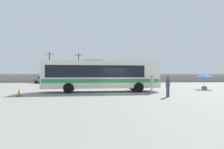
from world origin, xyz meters
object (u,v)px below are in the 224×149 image
Objects in this scene: utility_pole_near at (50,66)px; utility_pole_far at (79,67)px; attendant_by_bus_door at (152,83)px; passenger_waiting_on_apron at (168,85)px; traffic_cone_on_apron at (19,93)px; coach_bus_cream_green at (100,74)px; vendor_umbrella_near_gate_blue at (204,75)px; roadside_tree_midleft at (92,69)px; parked_car_leftmost_grey at (44,80)px; roadside_tree_left at (59,68)px; parked_car_second_grey at (71,80)px.

utility_pole_far is (7.47, -0.70, -0.15)m from utility_pole_near.
passenger_waiting_on_apron is (0.47, -3.02, 0.00)m from attendant_by_bus_door.
attendant_by_bus_door is 2.68× the size of traffic_cone_on_apron.
passenger_waiting_on_apron is at bearing -70.31° from utility_pole_far.
vendor_umbrella_near_gate_blue is (13.29, 2.45, -0.07)m from coach_bus_cream_green.
roadside_tree_midleft is at bearing 12.47° from utility_pole_near.
utility_pole_far reaches higher than parked_car_leftmost_grey.
attendant_by_bus_door is 0.31× the size of roadside_tree_left.
parked_car_leftmost_grey is 6.44× the size of traffic_cone_on_apron.
roadside_tree_left is at bearing 150.37° from utility_pole_far.
passenger_waiting_on_apron reaches higher than traffic_cone_on_apron.
traffic_cone_on_apron is (-4.69, -32.86, -3.26)m from roadside_tree_midleft.
roadside_tree_midleft reaches higher than attendant_by_bus_door.
parked_car_leftmost_grey is at bearing 145.45° from vendor_umbrella_near_gate_blue.
utility_pole_far reaches higher than traffic_cone_on_apron.
roadside_tree_left reaches higher than vendor_umbrella_near_gate_blue.
roadside_tree_midleft reaches higher than traffic_cone_on_apron.
utility_pole_near is at bearing 174.62° from utility_pole_far.
utility_pole_far is 30.05m from traffic_cone_on_apron.
utility_pole_near is at bearing -127.76° from roadside_tree_left.
vendor_umbrella_near_gate_blue is 0.39× the size of roadside_tree_left.
traffic_cone_on_apron is at bearing -152.21° from coach_bus_cream_green.
roadside_tree_left is (1.91, 2.46, -0.30)m from utility_pole_near.
attendant_by_bus_door reaches higher than traffic_cone_on_apron.
utility_pole_far is at bearing 109.69° from passenger_waiting_on_apron.
parked_car_leftmost_grey is 0.53× the size of utility_pole_near.
parked_car_second_grey reaches higher than traffic_cone_on_apron.
attendant_by_bus_door is at bearing 8.20° from traffic_cone_on_apron.
vendor_umbrella_near_gate_blue is 0.28× the size of utility_pole_near.
utility_pole_far reaches higher than coach_bus_cream_green.
coach_bus_cream_green is 21.19m from parked_car_second_grey.
coach_bus_cream_green reaches higher than vendor_umbrella_near_gate_blue.
utility_pole_far is 1.49× the size of roadside_tree_midleft.
parked_car_leftmost_grey reaches higher than traffic_cone_on_apron.
coach_bus_cream_green is 7.28× the size of attendant_by_bus_door.
vendor_umbrella_near_gate_blue is at bearing 16.82° from traffic_cone_on_apron.
attendant_by_bus_door is at bearing -151.74° from vendor_umbrella_near_gate_blue.
traffic_cone_on_apron is (5.31, -23.73, -0.50)m from parked_car_leftmost_grey.
traffic_cone_on_apron is (-0.62, -23.86, -0.48)m from parked_car_second_grey.
traffic_cone_on_apron is at bearing -91.49° from parked_car_second_grey.
parked_car_leftmost_grey is 0.75× the size of roadside_tree_left.
vendor_umbrella_near_gate_blue reaches higher than parked_car_second_grey.
utility_pole_far is at bearing 81.90° from parked_car_second_grey.
parked_car_leftmost_grey is 7.54m from utility_pole_near.
attendant_by_bus_door is at bearing -62.55° from parked_car_second_grey.
utility_pole_far is (0.84, 5.93, 3.12)m from parked_car_second_grey.
vendor_umbrella_near_gate_blue is at bearing 10.44° from coach_bus_cream_green.
roadside_tree_midleft is 33.36m from traffic_cone_on_apron.
roadside_tree_midleft reaches higher than parked_car_second_grey.
roadside_tree_midleft is (-15.56, 26.74, 1.76)m from vendor_umbrella_near_gate_blue.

